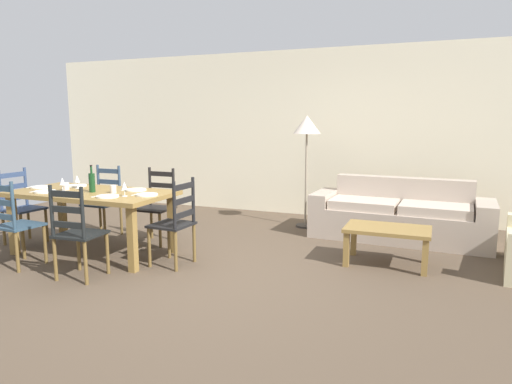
{
  "coord_description": "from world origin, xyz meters",
  "views": [
    {
      "loc": [
        2.2,
        -4.02,
        1.58
      ],
      "look_at": [
        0.27,
        0.79,
        0.75
      ],
      "focal_mm": 31.78,
      "sensor_mm": 36.0,
      "label": 1
    }
  ],
  "objects_px": {
    "wine_bottle": "(92,182)",
    "dining_chair_near_right": "(77,232)",
    "dining_chair_near_left": "(14,224)",
    "dining_chair_head_west": "(21,207)",
    "dining_chair_far_left": "(104,201)",
    "wine_glass_far_left": "(77,179)",
    "dining_chair_head_east": "(176,222)",
    "standing_lamp": "(307,131)",
    "dining_chair_far_right": "(157,206)",
    "wine_glass_near_right": "(124,186)",
    "wine_glass_near_left": "(62,182)",
    "coffee_cup_primary": "(113,189)",
    "coffee_cup_secondary": "(66,186)",
    "couch": "(400,217)",
    "dining_table": "(92,199)",
    "coffee_table": "(387,233)"
  },
  "relations": [
    {
      "from": "wine_bottle",
      "to": "dining_chair_near_right",
      "type": "bearing_deg",
      "value": -59.68
    },
    {
      "from": "dining_chair_near_left",
      "to": "dining_chair_head_west",
      "type": "relative_size",
      "value": 1.0
    },
    {
      "from": "dining_chair_far_left",
      "to": "wine_glass_far_left",
      "type": "relative_size",
      "value": 5.96
    },
    {
      "from": "dining_chair_head_east",
      "to": "wine_glass_far_left",
      "type": "relative_size",
      "value": 5.96
    },
    {
      "from": "dining_chair_head_west",
      "to": "standing_lamp",
      "type": "distance_m",
      "value": 3.97
    },
    {
      "from": "dining_chair_near_right",
      "to": "dining_chair_far_right",
      "type": "xyz_separation_m",
      "value": [
        -0.06,
        1.49,
        0.0
      ]
    },
    {
      "from": "dining_chair_head_east",
      "to": "wine_glass_near_right",
      "type": "relative_size",
      "value": 5.96
    },
    {
      "from": "dining_chair_far_left",
      "to": "wine_glass_near_right",
      "type": "distance_m",
      "value": 1.42
    },
    {
      "from": "wine_glass_near_left",
      "to": "wine_glass_near_right",
      "type": "bearing_deg",
      "value": -1.16
    },
    {
      "from": "dining_chair_near_left",
      "to": "dining_chair_far_left",
      "type": "relative_size",
      "value": 1.0
    },
    {
      "from": "wine_glass_near_left",
      "to": "coffee_cup_primary",
      "type": "height_order",
      "value": "wine_glass_near_left"
    },
    {
      "from": "dining_chair_far_right",
      "to": "standing_lamp",
      "type": "xyz_separation_m",
      "value": [
        1.56,
        1.53,
        0.93
      ]
    },
    {
      "from": "dining_chair_near_left",
      "to": "dining_chair_head_west",
      "type": "height_order",
      "value": "same"
    },
    {
      "from": "dining_chair_head_west",
      "to": "wine_glass_near_left",
      "type": "xyz_separation_m",
      "value": [
        0.87,
        -0.15,
        0.38
      ]
    },
    {
      "from": "wine_glass_near_right",
      "to": "coffee_cup_primary",
      "type": "bearing_deg",
      "value": 152.56
    },
    {
      "from": "coffee_cup_secondary",
      "to": "couch",
      "type": "distance_m",
      "value": 4.26
    },
    {
      "from": "wine_glass_far_left",
      "to": "coffee_cup_primary",
      "type": "distance_m",
      "value": 0.65
    },
    {
      "from": "coffee_cup_primary",
      "to": "wine_bottle",
      "type": "bearing_deg",
      "value": -171.9
    },
    {
      "from": "dining_chair_near_right",
      "to": "coffee_cup_primary",
      "type": "xyz_separation_m",
      "value": [
        -0.15,
        0.76,
        0.32
      ]
    },
    {
      "from": "coffee_cup_primary",
      "to": "wine_glass_near_right",
      "type": "bearing_deg",
      "value": -27.44
    },
    {
      "from": "dining_chair_head_east",
      "to": "wine_bottle",
      "type": "distance_m",
      "value": 1.16
    },
    {
      "from": "dining_chair_head_east",
      "to": "wine_glass_near_left",
      "type": "bearing_deg",
      "value": -175.87
    },
    {
      "from": "dining_table",
      "to": "wine_glass_far_left",
      "type": "bearing_deg",
      "value": 159.07
    },
    {
      "from": "coffee_table",
      "to": "wine_glass_near_right",
      "type": "bearing_deg",
      "value": -159.75
    },
    {
      "from": "dining_chair_far_left",
      "to": "standing_lamp",
      "type": "relative_size",
      "value": 0.59
    },
    {
      "from": "wine_glass_near_left",
      "to": "dining_chair_far_right",
      "type": "bearing_deg",
      "value": 49.69
    },
    {
      "from": "standing_lamp",
      "to": "coffee_table",
      "type": "bearing_deg",
      "value": -46.75
    },
    {
      "from": "dining_table",
      "to": "couch",
      "type": "relative_size",
      "value": 0.82
    },
    {
      "from": "wine_glass_far_left",
      "to": "couch",
      "type": "bearing_deg",
      "value": 28.23
    },
    {
      "from": "dining_chair_near_left",
      "to": "coffee_cup_secondary",
      "type": "bearing_deg",
      "value": 83.37
    },
    {
      "from": "dining_table",
      "to": "dining_chair_near_right",
      "type": "xyz_separation_m",
      "value": [
        0.47,
        -0.76,
        -0.19
      ]
    },
    {
      "from": "dining_chair_far_right",
      "to": "coffee_table",
      "type": "height_order",
      "value": "dining_chair_far_right"
    },
    {
      "from": "wine_bottle",
      "to": "wine_glass_far_left",
      "type": "distance_m",
      "value": 0.4
    },
    {
      "from": "wine_glass_far_left",
      "to": "coffee_table",
      "type": "distance_m",
      "value": 3.71
    },
    {
      "from": "dining_table",
      "to": "dining_chair_head_west",
      "type": "bearing_deg",
      "value": 178.58
    },
    {
      "from": "wine_glass_near_right",
      "to": "couch",
      "type": "bearing_deg",
      "value": 38.96
    },
    {
      "from": "dining_chair_far_left",
      "to": "dining_chair_head_west",
      "type": "xyz_separation_m",
      "value": [
        -0.72,
        -0.71,
        0.0
      ]
    },
    {
      "from": "wine_glass_near_left",
      "to": "couch",
      "type": "distance_m",
      "value": 4.28
    },
    {
      "from": "standing_lamp",
      "to": "dining_chair_near_right",
      "type": "bearing_deg",
      "value": -116.38
    },
    {
      "from": "dining_chair_far_right",
      "to": "standing_lamp",
      "type": "bearing_deg",
      "value": 44.43
    },
    {
      "from": "wine_bottle",
      "to": "coffee_table",
      "type": "height_order",
      "value": "wine_bottle"
    },
    {
      "from": "dining_chair_far_left",
      "to": "coffee_cup_secondary",
      "type": "height_order",
      "value": "dining_chair_far_left"
    },
    {
      "from": "wine_bottle",
      "to": "standing_lamp",
      "type": "bearing_deg",
      "value": 50.16
    },
    {
      "from": "dining_chair_near_left",
      "to": "coffee_table",
      "type": "relative_size",
      "value": 1.07
    },
    {
      "from": "dining_chair_far_left",
      "to": "wine_glass_near_left",
      "type": "distance_m",
      "value": 0.96
    },
    {
      "from": "couch",
      "to": "standing_lamp",
      "type": "distance_m",
      "value": 1.77
    },
    {
      "from": "dining_chair_near_right",
      "to": "dining_chair_head_east",
      "type": "xyz_separation_m",
      "value": [
        0.67,
        0.74,
        0.0
      ]
    },
    {
      "from": "dining_chair_near_left",
      "to": "dining_chair_far_right",
      "type": "bearing_deg",
      "value": 59.9
    },
    {
      "from": "dining_chair_far_right",
      "to": "wine_glass_near_left",
      "type": "bearing_deg",
      "value": -130.31
    },
    {
      "from": "dining_chair_head_west",
      "to": "coffee_cup_secondary",
      "type": "relative_size",
      "value": 10.67
    }
  ]
}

